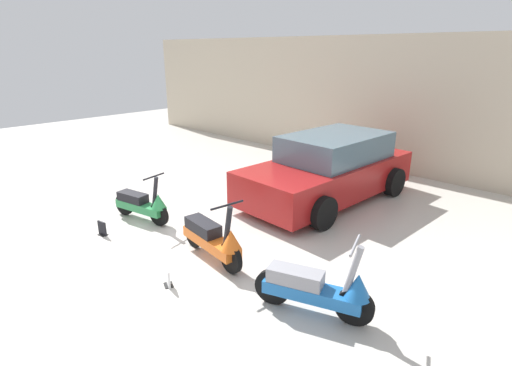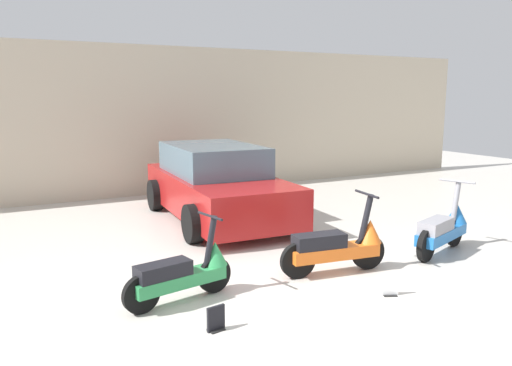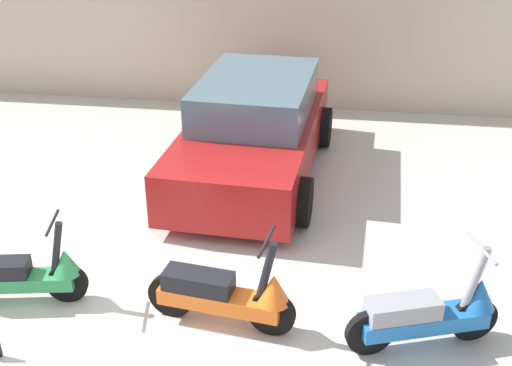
% 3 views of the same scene
% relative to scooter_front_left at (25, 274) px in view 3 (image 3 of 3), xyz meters
% --- Properties ---
extents(ground_plane, '(28.00, 28.00, 0.00)m').
position_rel_scooter_front_left_xyz_m(ground_plane, '(1.41, -0.67, -0.34)').
color(ground_plane, beige).
extents(wall_back, '(19.60, 0.12, 3.51)m').
position_rel_scooter_front_left_xyz_m(wall_back, '(1.41, 6.45, 1.41)').
color(wall_back, beige).
rests_on(wall_back, ground_plane).
extents(scooter_front_left, '(1.38, 0.57, 0.97)m').
position_rel_scooter_front_left_xyz_m(scooter_front_left, '(0.00, 0.00, 0.00)').
color(scooter_front_left, black).
rests_on(scooter_front_left, ground_plane).
extents(scooter_front_right, '(1.53, 0.56, 1.07)m').
position_rel_scooter_front_left_xyz_m(scooter_front_right, '(2.14, -0.07, 0.04)').
color(scooter_front_right, black).
rests_on(scooter_front_right, ground_plane).
extents(scooter_front_center, '(1.46, 0.76, 1.06)m').
position_rel_scooter_front_left_xyz_m(scooter_front_center, '(4.10, -0.08, 0.03)').
color(scooter_front_center, black).
rests_on(scooter_front_center, ground_plane).
extents(car_rear_left, '(2.20, 4.26, 1.42)m').
position_rel_scooter_front_left_xyz_m(car_rear_left, '(1.89, 3.46, 0.33)').
color(car_rear_left, maroon).
rests_on(car_rear_left, ground_plane).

